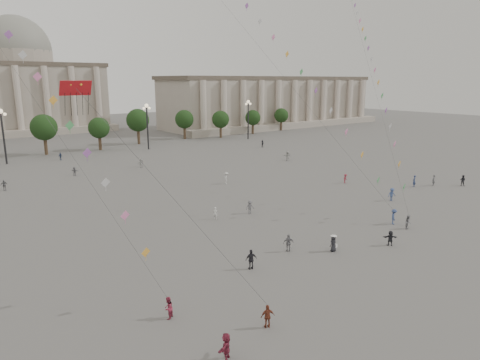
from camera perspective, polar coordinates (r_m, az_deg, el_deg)
ground at (r=39.64m, az=13.04°, el=-10.93°), size 360.00×360.00×0.00m
hall_east at (r=155.96m, az=4.36°, el=10.38°), size 84.00×26.22×17.20m
hall_central at (r=154.55m, az=-27.24°, el=11.12°), size 48.30×34.30×35.50m
tree_row at (r=105.14m, az=-21.58°, el=6.50°), size 137.12×5.12×8.00m
lamp_post_mid_west at (r=94.06m, az=-29.13°, el=6.28°), size 2.00×0.90×10.65m
lamp_post_mid_east at (r=102.68m, az=-12.29°, el=8.08°), size 2.00×0.90×10.65m
lamp_post_far_east at (r=118.50m, az=1.10°, el=9.02°), size 2.00×0.90×10.65m
person_crowd_0 at (r=94.77m, az=-22.83°, el=2.92°), size 0.98×0.74×1.55m
person_crowd_3 at (r=45.07m, az=19.41°, el=-7.32°), size 1.38×1.24×1.52m
person_crowd_4 at (r=82.07m, az=-13.11°, el=2.26°), size 1.73×1.11×1.78m
person_crowd_6 at (r=52.36m, az=1.33°, el=-3.62°), size 1.20×0.86×1.67m
person_crowd_7 at (r=87.23m, az=6.34°, el=3.19°), size 1.85×0.99×1.90m
person_crowd_8 at (r=69.72m, az=13.87°, el=0.18°), size 1.07×0.80×1.48m
person_crowd_9 at (r=104.59m, az=3.01°, el=4.86°), size 1.52×1.39×1.69m
person_crowd_12 at (r=78.51m, az=-21.20°, el=1.11°), size 1.19×1.37×1.49m
person_crowd_13 at (r=50.39m, az=-3.32°, el=-4.43°), size 0.61×0.65×1.49m
person_crowd_14 at (r=61.42m, az=19.59°, el=-1.82°), size 1.29×1.00×1.76m
person_crowd_15 at (r=74.49m, az=27.55°, el=-0.04°), size 0.80×0.94×1.70m
person_crowd_16 at (r=72.26m, az=-28.94°, el=-0.60°), size 0.95×0.41×1.61m
person_crowd_18 at (r=67.30m, az=-1.84°, el=0.27°), size 1.22×1.40×1.88m
person_crowd_19 at (r=70.61m, az=22.20°, el=-0.13°), size 0.73×0.55×1.80m
person_crowd_20 at (r=72.53m, az=24.40°, el=-0.04°), size 0.73×0.73×1.71m
tourist_0 at (r=29.58m, az=3.71°, el=-17.68°), size 1.03×0.72×1.63m
tourist_1 at (r=37.49m, az=1.50°, el=-10.53°), size 1.12×0.68×1.79m
tourist_2 at (r=26.72m, az=-1.87°, el=-21.31°), size 1.56×1.33×1.69m
tourist_3 at (r=41.34m, az=6.50°, el=-8.34°), size 1.07×0.91×1.73m
kite_flyer_0 at (r=30.87m, az=-9.55°, el=-16.47°), size 0.98×0.94×1.58m
kite_flyer_1 at (r=51.61m, az=19.83°, el=-4.62°), size 1.31×1.22×1.77m
kite_flyer_2 at (r=50.64m, az=21.53°, el=-5.23°), size 0.91×0.82×1.54m
hat_person at (r=42.08m, az=12.35°, el=-8.19°), size 0.84×0.60×1.69m
dragon_kite at (r=32.32m, az=-20.73°, el=9.94°), size 4.89×6.32×19.78m
kite_train_east at (r=72.66m, az=16.37°, el=17.17°), size 30.05×35.61×60.22m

